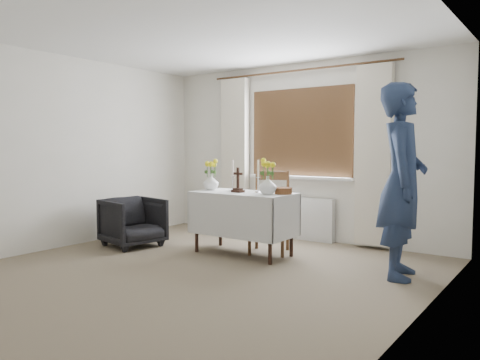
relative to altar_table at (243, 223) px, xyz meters
The scene contains 12 objects.
ground 1.23m from the altar_table, 86.26° to the right, with size 5.00×5.00×0.00m, color #85785C.
altar_table is the anchor object (origin of this frame).
wooden_chair 0.36m from the altar_table, 49.19° to the left, with size 0.47×0.47×1.02m, color #52311C, non-canonical shape.
armchair 1.53m from the altar_table, 162.21° to the right, with size 0.69×0.71×0.64m, color black.
person 1.97m from the altar_table, ahead, with size 0.71×0.47×1.95m, color navy.
radiator 1.25m from the altar_table, 86.49° to the left, with size 1.10×0.10×0.60m, color silver.
wooden_cross 0.54m from the altar_table, 139.99° to the right, with size 0.14×0.10×0.30m, color black, non-canonical shape.
candlestick_left 0.60m from the altar_table, behind, with size 0.11×0.11×0.39m, color white, non-canonical shape.
candlestick_right 0.62m from the altar_table, ahead, with size 0.11×0.11×0.40m, color white, non-canonical shape.
flower_vase_left 0.70m from the altar_table, behind, with size 0.19×0.19×0.20m, color white.
flower_vase_right 0.63m from the altar_table, ahead, with size 0.21×0.21×0.21m, color white.
wicker_basket 0.67m from the altar_table, 11.05° to the left, with size 0.20×0.20×0.08m, color brown.
Camera 1 is at (3.19, -3.44, 1.31)m, focal length 35.00 mm.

